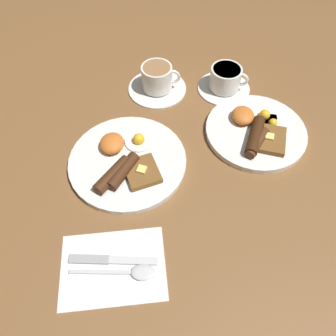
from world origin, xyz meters
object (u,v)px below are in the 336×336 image
spoon (134,272)px  breakfast_plate_far (257,131)px  breakfast_plate_near (127,161)px  teacup_far (225,81)px  knife (108,260)px  teacup_near (157,81)px

spoon → breakfast_plate_far: bearing=51.5°
breakfast_plate_near → teacup_far: (-0.27, 0.26, 0.02)m
breakfast_plate_near → breakfast_plate_far: bearing=106.5°
breakfast_plate_near → spoon: size_ratio=1.69×
breakfast_plate_near → breakfast_plate_far: (-0.10, 0.32, 0.00)m
breakfast_plate_far → teacup_far: 0.18m
breakfast_plate_far → knife: size_ratio=1.46×
breakfast_plate_near → breakfast_plate_far: size_ratio=1.10×
teacup_far → spoon: 0.57m
breakfast_plate_far → teacup_near: (-0.17, -0.25, 0.02)m
teacup_near → knife: 0.51m
teacup_near → teacup_far: 0.19m
breakfast_plate_far → knife: breakfast_plate_far is taller
breakfast_plate_far → spoon: size_ratio=1.54×
teacup_near → spoon: size_ratio=1.00×
teacup_far → spoon: bearing=-23.0°
teacup_far → teacup_near: bearing=-89.5°
knife → teacup_near: bearing=81.8°
teacup_far → knife: bearing=-28.8°
spoon → knife: bearing=155.1°
breakfast_plate_far → teacup_far: bearing=-159.5°
teacup_far → knife: (0.50, -0.28, -0.02)m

